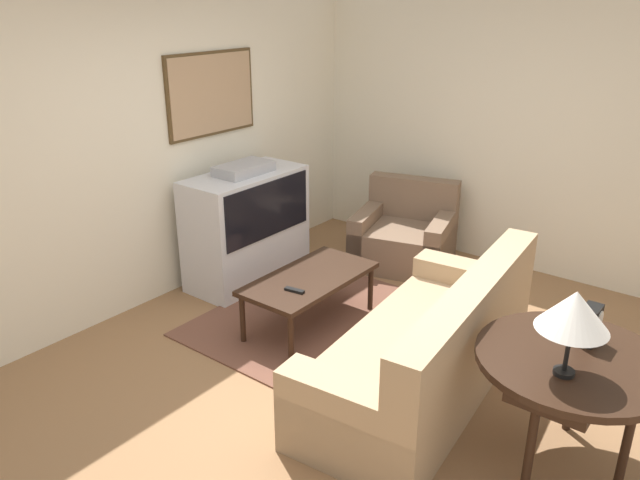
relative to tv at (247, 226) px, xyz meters
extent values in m
plane|color=#8E6642|center=(-0.73, -1.72, -0.54)|extent=(12.00, 12.00, 0.00)
cube|color=beige|center=(-0.73, 0.41, 0.81)|extent=(12.00, 0.06, 2.70)
cube|color=#4C381E|center=(0.00, 0.37, 1.19)|extent=(1.02, 0.03, 0.74)
cube|color=tan|center=(0.00, 0.35, 1.19)|extent=(0.97, 0.01, 0.69)
cube|color=beige|center=(1.90, -1.72, 0.81)|extent=(0.06, 12.00, 2.70)
cube|color=brown|center=(-0.25, -1.04, -0.53)|extent=(1.91, 1.67, 0.01)
cube|color=silver|center=(0.00, 0.00, -0.30)|extent=(1.18, 0.56, 0.47)
cube|color=silver|center=(0.00, 0.00, 0.22)|extent=(1.18, 0.56, 0.58)
cube|color=black|center=(0.00, -0.28, 0.22)|extent=(1.06, 0.01, 0.51)
cube|color=#9E9EA3|center=(0.00, 0.00, 0.55)|extent=(0.53, 0.31, 0.09)
cube|color=tan|center=(-0.55, -2.16, -0.34)|extent=(2.24, 1.10, 0.40)
cube|color=tan|center=(-0.51, -2.50, 0.11)|extent=(2.18, 0.43, 0.48)
cube|color=tan|center=(0.41, -2.07, -0.26)|extent=(0.33, 0.91, 0.56)
cube|color=tan|center=(-1.51, -2.25, -0.26)|extent=(0.33, 0.91, 0.56)
cube|color=#7C664D|center=(-0.04, -2.32, 0.04)|extent=(0.37, 0.15, 0.34)
cube|color=#7C664D|center=(-1.01, -2.41, 0.04)|extent=(0.37, 0.15, 0.34)
cube|color=brown|center=(1.21, -0.98, -0.34)|extent=(1.05, 1.10, 0.40)
cube|color=brown|center=(1.53, -0.90, 0.07)|extent=(0.41, 0.93, 0.42)
cube|color=brown|center=(1.12, -0.62, -0.27)|extent=(0.86, 0.37, 0.54)
cube|color=brown|center=(1.31, -1.35, -0.27)|extent=(0.86, 0.37, 0.54)
cube|color=black|center=(-0.35, -1.03, -0.11)|extent=(1.15, 0.59, 0.04)
cylinder|color=black|center=(-0.88, -1.28, -0.33)|extent=(0.04, 0.04, 0.41)
cylinder|color=black|center=(0.18, -1.28, -0.33)|extent=(0.04, 0.04, 0.41)
cylinder|color=black|center=(-0.88, -0.79, -0.33)|extent=(0.04, 0.04, 0.41)
cylinder|color=black|center=(0.18, -0.79, -0.33)|extent=(0.04, 0.04, 0.41)
cylinder|color=black|center=(-0.74, -3.19, 0.17)|extent=(1.04, 1.04, 0.04)
cube|color=black|center=(-0.74, -3.19, 0.11)|extent=(0.89, 0.42, 0.08)
cylinder|color=black|center=(-1.11, -3.14, -0.19)|extent=(0.05, 0.05, 0.69)
cylinder|color=black|center=(-0.38, -3.14, -0.19)|extent=(0.05, 0.05, 0.69)
cylinder|color=black|center=(-0.74, -3.53, -0.19)|extent=(0.05, 0.05, 0.69)
cylinder|color=black|center=(-0.94, -3.20, 0.21)|extent=(0.11, 0.11, 0.02)
cylinder|color=black|center=(-0.94, -3.20, 0.42)|extent=(0.02, 0.02, 0.41)
cone|color=silver|center=(-0.94, -3.20, 0.57)|extent=(0.37, 0.37, 0.21)
cube|color=black|center=(-0.54, -3.20, 0.31)|extent=(0.14, 0.09, 0.23)
cylinder|color=white|center=(-0.54, -3.25, 0.35)|extent=(0.11, 0.01, 0.11)
cube|color=black|center=(-0.63, -1.11, -0.08)|extent=(0.07, 0.16, 0.02)
camera|label=1|loc=(-3.88, -3.88, 2.04)|focal=35.00mm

